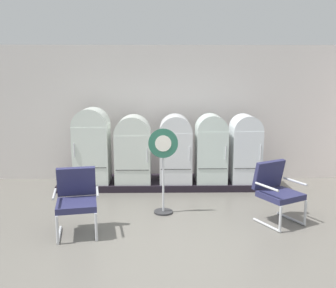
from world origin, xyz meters
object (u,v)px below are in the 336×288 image
object	(u,v)px
refrigerator_2	(175,147)
refrigerator_3	(211,146)
refrigerator_4	(245,146)
refrigerator_1	(133,148)
sign_stand	(163,171)
armchair_left	(77,197)
refrigerator_0	(92,144)
armchair_right	(276,189)

from	to	relation	value
refrigerator_2	refrigerator_3	xyz separation A→B (m)	(0.73, -0.04, 0.01)
refrigerator_4	refrigerator_1	bearing A→B (deg)	180.00
refrigerator_2	refrigerator_4	xyz separation A→B (m)	(1.43, -0.02, 0.01)
refrigerator_2	sign_stand	world-z (taller)	refrigerator_2
refrigerator_1	sign_stand	xyz separation A→B (m)	(0.61, -1.46, -0.11)
armchair_left	sign_stand	xyz separation A→B (m)	(1.28, 0.76, 0.20)
refrigerator_1	refrigerator_3	bearing A→B (deg)	-0.49
refrigerator_0	refrigerator_4	world-z (taller)	refrigerator_0
refrigerator_0	armchair_left	distance (m)	2.24
refrigerator_0	armchair_right	world-z (taller)	refrigerator_0
sign_stand	armchair_right	bearing A→B (deg)	-12.15
refrigerator_1	armchair_left	world-z (taller)	refrigerator_1
refrigerator_1	armchair_left	distance (m)	2.35
refrigerator_3	armchair_right	world-z (taller)	refrigerator_3
refrigerator_3	refrigerator_4	bearing A→B (deg)	1.11
refrigerator_1	armchair_right	world-z (taller)	refrigerator_1
refrigerator_4	sign_stand	size ratio (longest dim) A/B	0.95
refrigerator_3	refrigerator_0	bearing A→B (deg)	-179.68
refrigerator_4	sign_stand	distance (m)	2.24
refrigerator_4	armchair_left	world-z (taller)	refrigerator_4
refrigerator_3	sign_stand	world-z (taller)	refrigerator_3
armchair_right	refrigerator_0	bearing A→B (deg)	150.61
refrigerator_3	refrigerator_4	world-z (taller)	refrigerator_3
armchair_left	armchair_right	size ratio (longest dim) A/B	1.00
refrigerator_4	armchair_left	xyz separation A→B (m)	(-2.97, -2.23, -0.32)
refrigerator_2	armchair_right	size ratio (longest dim) A/B	1.42
refrigerator_3	sign_stand	xyz separation A→B (m)	(-0.98, -1.45, -0.13)
refrigerator_4	armchair_right	distance (m)	1.88
armchair_left	armchair_right	distance (m)	3.10
refrigerator_3	armchair_left	xyz separation A→B (m)	(-2.27, -2.21, -0.33)
refrigerator_2	armchair_left	xyz separation A→B (m)	(-1.54, -2.25, -0.32)
armchair_right	refrigerator_4	bearing A→B (deg)	93.34
refrigerator_2	armchair_left	size ratio (longest dim) A/B	1.42
armchair_left	armchair_right	xyz separation A→B (m)	(3.08, 0.38, 0.00)
refrigerator_1	refrigerator_4	distance (m)	2.29
refrigerator_3	refrigerator_4	distance (m)	0.70
armchair_right	sign_stand	xyz separation A→B (m)	(-1.79, 0.39, 0.20)
refrigerator_0	refrigerator_4	bearing A→B (deg)	0.49
sign_stand	refrigerator_3	bearing A→B (deg)	55.82
refrigerator_1	refrigerator_2	bearing A→B (deg)	1.60
refrigerator_1	sign_stand	distance (m)	1.59
refrigerator_1	refrigerator_3	distance (m)	1.59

